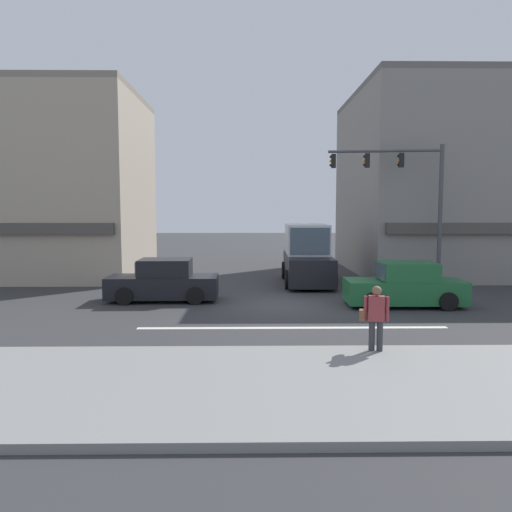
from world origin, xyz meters
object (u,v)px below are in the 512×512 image
Objects in this scene: utility_pole_near_left at (103,185)px; pedestrian_foreground_with_bag at (375,317)px; sedan_waiting_far at (164,282)px; street_tree at (431,202)px; traffic_light_mast at (410,190)px; sedan_approaching_near at (405,286)px; box_truck_crossing_rightbound at (307,256)px.

utility_pole_near_left is 5.30× the size of pedestrian_foreground_with_bag.
street_tree is at bearing 27.13° from sedan_waiting_far.
street_tree is 1.30× the size of sedan_waiting_far.
traffic_light_mast is 1.50× the size of sedan_waiting_far.
utility_pole_near_left is at bearing 127.12° from sedan_waiting_far.
traffic_light_mast is at bearing -7.40° from utility_pole_near_left.
sedan_approaching_near is (-1.40, -4.07, -3.59)m from traffic_light_mast.
pedestrian_foreground_with_bag is (6.12, -7.44, 0.24)m from sedan_waiting_far.
utility_pole_near_left is at bearing 128.56° from pedestrian_foreground_with_bag.
traffic_light_mast is at bearing -122.50° from street_tree.
street_tree reaches higher than sedan_approaching_near.
sedan_waiting_far is at bearing -142.09° from box_truck_crossing_rightbound.
box_truck_crossing_rightbound is 3.39× the size of pedestrian_foreground_with_bag.
sedan_approaching_near is at bearing -25.51° from utility_pole_near_left.
traffic_light_mast is 1.50× the size of sedan_approaching_near.
street_tree is at bearing 65.59° from pedestrian_foreground_with_bag.
pedestrian_foreground_with_bag is at bearing -89.24° from box_truck_crossing_rightbound.
traffic_light_mast is at bearing 68.62° from pedestrian_foreground_with_bag.
box_truck_crossing_rightbound is at bearing -165.16° from street_tree.
pedestrian_foreground_with_bag is at bearing -112.95° from sedan_approaching_near.
box_truck_crossing_rightbound is at bearing 156.82° from traffic_light_mast.
traffic_light_mast is at bearing 71.08° from sedan_approaching_near.
utility_pole_near_left is 2.14× the size of sedan_waiting_far.
pedestrian_foreground_with_bag is at bearing -51.44° from utility_pole_near_left.
sedan_waiting_far is at bearing 129.43° from pedestrian_foreground_with_bag.
street_tree is 3.22× the size of pedestrian_foreground_with_bag.
sedan_waiting_far is at bearing 172.03° from sedan_approaching_near.
sedan_waiting_far is (-12.37, -6.34, -3.13)m from street_tree.
pedestrian_foreground_with_bag is at bearing -114.41° from street_tree.
sedan_approaching_near is 6.75m from pedestrian_foreground_with_bag.
utility_pole_near_left reaches higher than street_tree.
utility_pole_near_left is 2.14× the size of sedan_approaching_near.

